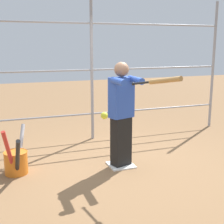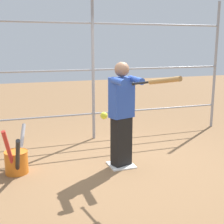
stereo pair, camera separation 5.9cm
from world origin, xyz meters
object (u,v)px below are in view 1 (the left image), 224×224
object	(u,v)px
baseball_bat_swinging	(161,81)
bat_bucket	(16,161)
softball_in_flight	(104,116)
batter	(122,111)

from	to	relation	value
baseball_bat_swinging	bat_bucket	distance (m)	2.49
softball_in_flight	baseball_bat_swinging	bearing A→B (deg)	156.07
bat_bucket	baseball_bat_swinging	bearing A→B (deg)	146.15
baseball_bat_swinging	batter	bearing A→B (deg)	-80.68
batter	softball_in_flight	world-z (taller)	batter
softball_in_flight	bat_bucket	world-z (taller)	softball_in_flight
baseball_bat_swinging	softball_in_flight	bearing A→B (deg)	-23.93
batter	bat_bucket	xyz separation A→B (m)	(1.62, -0.25, -0.70)
batter	bat_bucket	world-z (taller)	batter
batter	softball_in_flight	size ratio (longest dim) A/B	17.47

